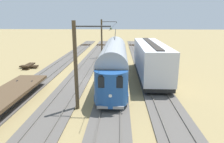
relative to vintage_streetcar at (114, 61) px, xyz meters
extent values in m
plane|color=#937F51|center=(2.08, 0.33, -2.25)|extent=(220.00, 220.00, 0.00)
cube|color=#56514C|center=(-4.17, 0.33, -2.20)|extent=(2.80, 80.00, 0.10)
cube|color=#59544C|center=(-3.45, 0.33, -2.11)|extent=(0.07, 80.00, 0.08)
cube|color=#59544C|center=(-4.89, 0.33, -2.11)|extent=(0.07, 80.00, 0.08)
cube|color=#382819|center=(-4.17, -31.67, -2.15)|extent=(2.50, 0.24, 0.08)
cube|color=#382819|center=(-4.17, -31.02, -2.15)|extent=(2.50, 0.24, 0.08)
cube|color=#382819|center=(-4.17, -30.37, -2.15)|extent=(2.50, 0.24, 0.08)
cube|color=#382819|center=(-4.17, -29.72, -2.15)|extent=(2.50, 0.24, 0.08)
cube|color=#382819|center=(-4.17, -29.07, -2.15)|extent=(2.50, 0.24, 0.08)
cube|color=#56514C|center=(0.00, 0.33, -2.20)|extent=(2.80, 80.00, 0.10)
cube|color=#59544C|center=(0.72, 0.33, -2.11)|extent=(0.07, 80.00, 0.08)
cube|color=#59544C|center=(-0.72, 0.33, -2.11)|extent=(0.07, 80.00, 0.08)
cube|color=#382819|center=(0.00, -31.67, -2.15)|extent=(2.50, 0.24, 0.08)
cube|color=#382819|center=(0.00, -31.02, -2.15)|extent=(2.50, 0.24, 0.08)
cube|color=#382819|center=(0.00, -30.37, -2.15)|extent=(2.50, 0.24, 0.08)
cube|color=#382819|center=(0.00, -29.72, -2.15)|extent=(2.50, 0.24, 0.08)
cube|color=#382819|center=(0.00, -29.07, -2.15)|extent=(2.50, 0.24, 0.08)
cube|color=#56514C|center=(4.17, 0.33, -2.20)|extent=(2.80, 80.00, 0.10)
cube|color=#59544C|center=(4.89, 0.33, -2.11)|extent=(0.07, 80.00, 0.08)
cube|color=#59544C|center=(3.45, 0.33, -2.11)|extent=(0.07, 80.00, 0.08)
cube|color=#382819|center=(4.17, -31.67, -2.15)|extent=(2.50, 0.24, 0.08)
cube|color=#382819|center=(4.17, -31.02, -2.15)|extent=(2.50, 0.24, 0.08)
cube|color=#382819|center=(4.17, -30.37, -2.15)|extent=(2.50, 0.24, 0.08)
cube|color=#382819|center=(4.17, -29.72, -2.15)|extent=(2.50, 0.24, 0.08)
cube|color=#382819|center=(4.17, -29.07, -2.15)|extent=(2.50, 0.24, 0.08)
cube|color=#56514C|center=(8.34, 0.33, -2.20)|extent=(2.80, 80.00, 0.10)
cube|color=#59544C|center=(9.05, 0.33, -2.11)|extent=(0.07, 80.00, 0.08)
cube|color=#59544C|center=(7.62, 0.33, -2.11)|extent=(0.07, 80.00, 0.08)
cube|color=#382819|center=(8.34, -31.67, -2.15)|extent=(2.50, 0.24, 0.08)
cube|color=#382819|center=(8.34, -31.02, -2.15)|extent=(2.50, 0.24, 0.08)
cube|color=#382819|center=(8.34, -30.37, -2.15)|extent=(2.50, 0.24, 0.08)
cube|color=#382819|center=(8.34, -29.72, -2.15)|extent=(2.50, 0.24, 0.08)
cube|color=#382819|center=(8.34, -29.07, -2.15)|extent=(2.50, 0.24, 0.08)
cube|color=#1E4C93|center=(0.00, -0.01, -1.55)|extent=(2.65, 13.69, 0.55)
cube|color=#1E4C93|center=(0.00, -0.01, -0.80)|extent=(2.55, 13.69, 0.95)
cube|color=silver|center=(0.00, -0.01, 0.20)|extent=(2.55, 13.69, 1.05)
cylinder|color=#999EA3|center=(0.00, -0.01, 0.73)|extent=(2.65, 13.41, 2.65)
cylinder|color=#1E4C93|center=(0.00, 6.79, -0.55)|extent=(2.55, 2.55, 2.55)
cylinder|color=#1E4C93|center=(0.00, -6.80, -0.55)|extent=(2.55, 2.55, 2.55)
cube|color=black|center=(0.00, 7.92, 0.46)|extent=(1.63, 0.08, 0.36)
cube|color=black|center=(0.00, 7.96, 0.15)|extent=(1.73, 0.06, 0.80)
cube|color=black|center=(1.29, -0.01, 0.20)|extent=(0.04, 11.50, 0.80)
cube|color=black|center=(-1.29, -0.01, 0.20)|extent=(0.04, 11.50, 0.80)
cylinder|color=silver|center=(0.00, 8.05, -0.80)|extent=(0.24, 0.06, 0.24)
cube|color=gray|center=(0.00, 7.98, -1.72)|extent=(1.94, 0.12, 0.20)
cylinder|color=black|center=(0.00, -4.32, 2.55)|extent=(0.07, 4.53, 1.06)
cylinder|color=black|center=(0.72, 4.37, -1.69)|extent=(0.10, 0.76, 0.76)
cylinder|color=black|center=(-0.72, 4.37, -1.69)|extent=(0.10, 0.76, 0.76)
cylinder|color=black|center=(0.72, -4.39, -1.69)|extent=(0.10, 0.76, 0.76)
cylinder|color=black|center=(-0.72, -4.39, -1.69)|extent=(0.10, 0.76, 0.76)
cylinder|color=black|center=(9.05, 3.46, -1.65)|extent=(0.10, 0.84, 0.84)
cylinder|color=black|center=(7.62, 3.46, -1.65)|extent=(0.10, 0.84, 0.84)
cube|color=silver|center=(-4.17, -1.95, 0.08)|extent=(2.90, 12.93, 3.20)
cube|color=#332D28|center=(-4.17, -1.95, 1.74)|extent=(0.70, 11.63, 0.08)
cube|color=black|center=(-4.17, -1.95, -1.72)|extent=(2.70, 12.93, 0.36)
cube|color=black|center=(-5.65, -1.95, -0.18)|extent=(0.06, 2.20, 2.56)
cylinder|color=black|center=(-4.89, -6.47, -1.65)|extent=(0.10, 0.84, 0.84)
cylinder|color=black|center=(-3.45, -6.47, -1.65)|extent=(0.10, 0.84, 0.84)
cylinder|color=black|center=(-4.89, 2.58, -1.65)|extent=(0.10, 0.84, 0.84)
cylinder|color=black|center=(-3.45, 2.58, -1.65)|extent=(0.10, 0.84, 0.84)
cylinder|color=#4C3D28|center=(2.56, -13.54, 1.03)|extent=(0.28, 0.28, 6.56)
cylinder|color=#2D2D2D|center=(1.28, -13.54, 3.91)|extent=(2.56, 0.10, 0.10)
sphere|color=#334733|center=(0.00, -13.54, 3.76)|extent=(0.16, 0.16, 0.16)
cylinder|color=#4C3D28|center=(2.56, 7.12, 1.03)|extent=(0.28, 0.28, 6.56)
cylinder|color=#2D2D2D|center=(1.28, 7.12, 3.91)|extent=(2.56, 0.10, 0.10)
sphere|color=#334733|center=(0.00, 7.12, 3.76)|extent=(0.16, 0.16, 0.16)
cylinder|color=black|center=(0.00, -3.21, 3.76)|extent=(0.03, 24.66, 0.03)
cylinder|color=black|center=(1.28, -13.54, 3.91)|extent=(2.56, 0.02, 0.02)
cylinder|color=black|center=(-5.40, -7.49, -1.70)|extent=(0.08, 0.08, 1.10)
cylinder|color=red|center=(-5.40, -7.49, -1.03)|extent=(0.30, 0.30, 0.03)
cylinder|color=#262626|center=(-5.22, -7.49, -1.90)|extent=(0.33, 0.04, 0.54)
cube|color=#382819|center=(11.70, -5.50, -2.16)|extent=(0.24, 2.40, 0.18)
cube|color=#382819|center=(12.00, -5.50, -2.16)|extent=(0.24, 2.40, 0.18)
cube|color=#382819|center=(12.30, -5.50, -2.16)|extent=(0.24, 2.40, 0.18)
cube|color=#382819|center=(12.00, -5.80, -1.98)|extent=(2.40, 0.24, 0.18)
cube|color=#382819|center=(12.00, -5.50, -1.98)|extent=(2.40, 0.24, 0.18)
cube|color=#382819|center=(12.00, -5.20, -1.98)|extent=(2.40, 0.24, 0.18)
cube|color=#382819|center=(11.70, -5.50, -1.80)|extent=(0.24, 2.40, 0.18)
cube|color=#382819|center=(12.00, -5.50, -1.80)|extent=(0.24, 2.40, 0.18)
cube|color=#382819|center=(12.30, -5.50, -1.80)|extent=(0.24, 2.40, 0.18)
camera|label=1|loc=(-0.67, 21.19, 4.42)|focal=32.30mm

